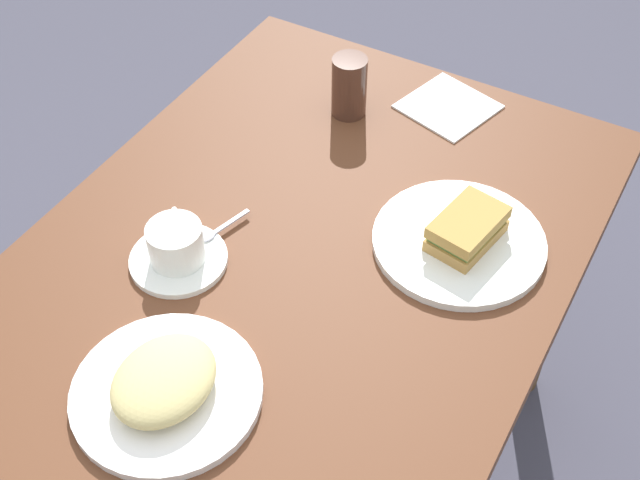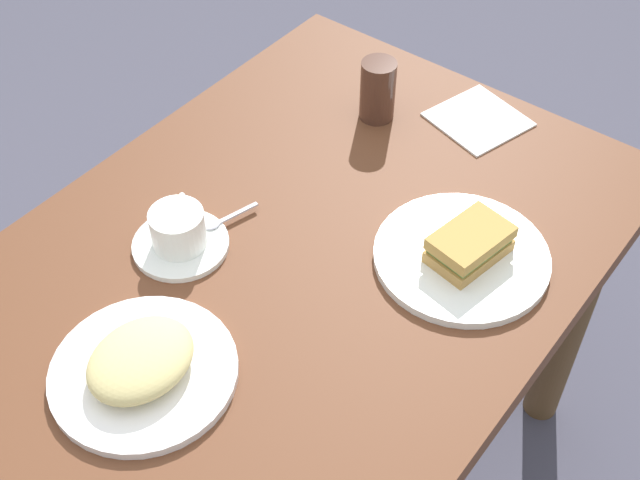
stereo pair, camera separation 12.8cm
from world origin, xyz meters
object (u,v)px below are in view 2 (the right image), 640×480
at_px(coffee_saucer, 181,245).
at_px(side_plate, 144,372).
at_px(napkin, 478,119).
at_px(sandwich_plate, 461,257).
at_px(sandwich_front, 470,244).
at_px(spoon, 223,220).
at_px(drinking_glass, 378,90).
at_px(dining_table, 253,341).
at_px(coffee_cup, 178,227).

distance_m(coffee_saucer, side_plate, 0.24).
bearing_deg(coffee_saucer, napkin, -20.10).
relative_size(sandwich_plate, sandwich_front, 2.02).
bearing_deg(spoon, drinking_glass, -4.47).
bearing_deg(dining_table, spoon, 56.79).
relative_size(dining_table, sandwich_front, 9.99).
relative_size(sandwich_front, coffee_cup, 1.32).
bearing_deg(dining_table, drinking_glass, 11.92).
bearing_deg(napkin, sandwich_front, -152.34).
bearing_deg(drinking_glass, napkin, -56.25).
distance_m(dining_table, drinking_glass, 0.51).
height_order(napkin, drinking_glass, drinking_glass).
xyz_separation_m(sandwich_plate, side_plate, (-0.45, 0.23, 0.00)).
height_order(coffee_cup, side_plate, coffee_cup).
bearing_deg(sandwich_front, napkin, 27.66).
bearing_deg(drinking_glass, spoon, 175.53).
relative_size(sandwich_plate, coffee_cup, 2.67).
bearing_deg(napkin, sandwich_plate, -153.77).
distance_m(dining_table, coffee_cup, 0.22).
bearing_deg(spoon, coffee_cup, 163.50).
xyz_separation_m(sandwich_plate, coffee_cup, (-0.25, 0.36, 0.04)).
bearing_deg(napkin, coffee_saucer, 159.90).
bearing_deg(coffee_cup, sandwich_plate, -55.92).
xyz_separation_m(napkin, drinking_glass, (-0.10, 0.15, 0.06)).
xyz_separation_m(spoon, napkin, (0.49, -0.18, -0.01)).
bearing_deg(coffee_cup, napkin, -20.24).
bearing_deg(napkin, dining_table, 174.39).
bearing_deg(sandwich_front, coffee_saucer, 123.85).
relative_size(sandwich_front, napkin, 0.90).
height_order(coffee_saucer, coffee_cup, coffee_cup).
bearing_deg(dining_table, coffee_cup, 85.92).
relative_size(side_plate, napkin, 1.73).
bearing_deg(coffee_saucer, drinking_glass, -6.32).
bearing_deg(spoon, side_plate, -158.59).
distance_m(sandwich_front, side_plate, 0.51).
bearing_deg(sandwich_front, dining_table, 139.44).
xyz_separation_m(sandwich_front, napkin, (0.31, 0.16, -0.04)).
xyz_separation_m(dining_table, side_plate, (-0.19, 0.02, 0.12)).
height_order(sandwich_front, coffee_saucer, sandwich_front).
height_order(sandwich_front, side_plate, sandwich_front).
bearing_deg(dining_table, sandwich_front, -40.56).
relative_size(coffee_saucer, coffee_cup, 1.49).
height_order(coffee_saucer, drinking_glass, drinking_glass).
relative_size(coffee_saucer, side_plate, 0.59).
xyz_separation_m(sandwich_front, coffee_saucer, (-0.25, 0.37, -0.03)).
height_order(coffee_saucer, napkin, coffee_saucer).
height_order(dining_table, coffee_saucer, coffee_saucer).
bearing_deg(coffee_saucer, dining_table, -93.60).
distance_m(sandwich_plate, drinking_glass, 0.38).
relative_size(coffee_saucer, spoon, 1.55).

